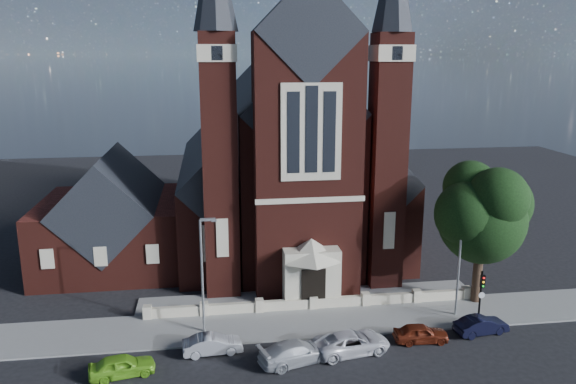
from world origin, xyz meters
name	(u,v)px	position (x,y,z in m)	size (l,w,h in m)	color
ground	(296,267)	(0.00, 15.00, 0.00)	(120.00, 120.00, 0.00)	black
pavement_strip	(318,321)	(0.00, 4.50, 0.00)	(60.00, 5.00, 0.12)	gray
forecourt_paving	(308,298)	(0.00, 8.50, 0.00)	(26.00, 3.00, 0.14)	gray
forecourt_wall	(313,309)	(0.00, 6.50, 0.00)	(24.00, 0.40, 0.90)	beige
church	(284,161)	(0.00, 22.94, 8.19)	(20.01, 34.90, 29.20)	#481913
parish_hall	(112,222)	(-16.00, 18.00, 4.01)	(12.00, 12.20, 10.24)	#481913
street_tree	(486,216)	(12.60, 5.71, 6.96)	(6.40, 6.60, 10.70)	black
street_lamp_left	(203,269)	(-7.91, 4.00, 4.60)	(1.16, 0.22, 8.09)	gray
street_lamp_right	(461,256)	(10.09, 4.00, 4.60)	(1.16, 0.22, 8.09)	gray
traffic_signal	(481,291)	(11.00, 2.43, 2.58)	(0.28, 0.42, 4.00)	black
car_lime_van	(122,366)	(-12.74, -0.67, 0.65)	(1.53, 3.81, 1.30)	#6FB824
car_silver_a	(213,344)	(-7.45, 1.17, 0.62)	(1.31, 3.75, 1.23)	#929399
car_silver_b	(296,352)	(-2.38, -0.61, 0.69)	(1.94, 4.76, 1.38)	#A6A9AE
car_white_suv	(352,342)	(1.29, 0.07, 0.68)	(2.26, 4.90, 1.36)	white
car_dark_red	(421,333)	(6.12, 0.74, 0.61)	(1.44, 3.59, 1.22)	#602010
car_navy	(481,325)	(10.57, 1.24, 0.61)	(1.30, 3.71, 1.22)	black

